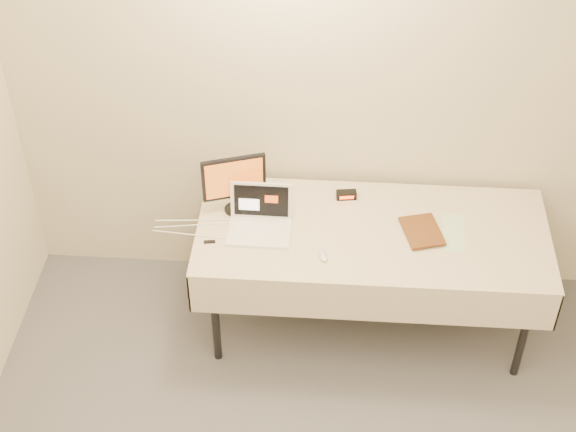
# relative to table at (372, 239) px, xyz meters

# --- Properties ---
(back_wall) EXTENTS (4.00, 0.10, 2.70)m
(back_wall) POSITION_rel_table_xyz_m (0.00, 0.45, 0.67)
(back_wall) COLOR beige
(back_wall) RESTS_ON ground
(table) EXTENTS (1.86, 0.81, 0.74)m
(table) POSITION_rel_table_xyz_m (0.00, 0.00, 0.00)
(table) COLOR black
(table) RESTS_ON ground
(laptop) EXTENTS (0.33, 0.27, 0.23)m
(laptop) POSITION_rel_table_xyz_m (-0.59, -0.01, 0.12)
(laptop) COLOR white
(laptop) RESTS_ON table
(monitor) EXTENTS (0.33, 0.15, 0.35)m
(monitor) POSITION_rel_table_xyz_m (-0.74, 0.12, 0.27)
(monitor) COLOR black
(monitor) RESTS_ON table
(book) EXTENTS (0.19, 0.07, 0.25)m
(book) POSITION_rel_table_xyz_m (0.17, -0.03, 0.19)
(book) COLOR brown
(book) RESTS_ON table
(alarm_clock) EXTENTS (0.12, 0.06, 0.05)m
(alarm_clock) POSITION_rel_table_xyz_m (-0.15, 0.26, 0.08)
(alarm_clock) COLOR black
(alarm_clock) RESTS_ON table
(clicker) EXTENTS (0.07, 0.10, 0.02)m
(clicker) POSITION_rel_table_xyz_m (-0.25, -0.22, 0.07)
(clicker) COLOR silver
(clicker) RESTS_ON table
(paper_form) EXTENTS (0.14, 0.30, 0.00)m
(paper_form) POSITION_rel_table_xyz_m (0.42, 0.01, 0.06)
(paper_form) COLOR #C2EBBB
(paper_form) RESTS_ON table
(usb_dongle) EXTENTS (0.06, 0.03, 0.01)m
(usb_dongle) POSITION_rel_table_xyz_m (-0.85, -0.15, 0.07)
(usb_dongle) COLOR black
(usb_dongle) RESTS_ON table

